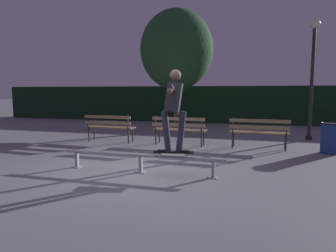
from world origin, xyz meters
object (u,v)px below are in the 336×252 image
Objects in this scene: skateboard at (174,152)px; park_bench_leftmost at (109,125)px; grind_rail at (141,159)px; trash_can at (331,138)px; lamp_post_right at (313,64)px; park_bench_right_center at (259,130)px; park_bench_left_center at (179,127)px; skateboarder at (174,104)px; tree_behind_benches at (177,50)px.

skateboard is 4.30m from park_bench_leftmost.
grind_rail is 4.25× the size of trash_can.
lamp_post_right reaches higher than park_bench_leftmost.
grind_rail is at bearing -126.26° from park_bench_right_center.
skateboard is 4.58m from trash_can.
skateboarder is at bearing -77.99° from park_bench_left_center.
skateboard is at bearing -46.78° from park_bench_leftmost.
trash_can is (0.15, -2.22, -2.07)m from lamp_post_right.
lamp_post_right is (1.63, 2.15, 1.94)m from park_bench_right_center.
park_bench_left_center is at bearing 102.01° from skateboarder.
park_bench_left_center reaches higher than grind_rail.
tree_behind_benches is 6.62m from trash_can.
lamp_post_right reaches higher than trash_can.
park_bench_left_center is at bearing -74.48° from tree_behind_benches.
park_bench_left_center is 0.41× the size of lamp_post_right.
park_bench_leftmost is at bearing 133.22° from skateboard.
park_bench_leftmost is at bearing 180.00° from park_bench_left_center.
skateboard reaches higher than grind_rail.
lamp_post_right is at bearing 52.78° from park_bench_right_center.
trash_can reaches higher than grind_rail.
park_bench_leftmost is 1.00× the size of park_bench_right_center.
park_bench_leftmost reaches higher than skateboard.
lamp_post_right is at bearing 93.93° from trash_can.
park_bench_leftmost is 2.28m from park_bench_left_center.
lamp_post_right is (3.25, 5.29, 2.04)m from skateboard.
skateboard is at bearing 0.00° from grind_rail.
park_bench_right_center is at bearing 0.00° from park_bench_leftmost.
park_bench_leftmost reaches higher than trash_can.
grind_rail is at bearing -143.14° from trash_can.
tree_behind_benches is at bearing 167.03° from lamp_post_right.
grind_rail is 6.95m from lamp_post_right.
skateboard is at bearing -76.21° from tree_behind_benches.
park_bench_right_center is 5.30m from tree_behind_benches.
lamp_post_right reaches higher than grind_rail.
park_bench_left_center is 2.02× the size of trash_can.
park_bench_left_center is (-0.67, 3.13, -0.84)m from skateboarder.
park_bench_right_center is (2.28, 0.00, 0.00)m from park_bench_left_center.
park_bench_left_center is 0.33× the size of tree_behind_benches.
skateboard is 3.53m from park_bench_right_center.
lamp_post_right is (3.92, 2.15, 1.94)m from park_bench_left_center.
park_bench_left_center is 2.28m from park_bench_right_center.
skateboarder is 0.40× the size of lamp_post_right.
park_bench_left_center is (2.28, 0.00, 0.00)m from park_bench_leftmost.
park_bench_right_center is 1.79m from trash_can.
tree_behind_benches is at bearing 97.91° from grind_rail.
trash_can is at bearing -86.07° from lamp_post_right.
park_bench_left_center is at bearing -151.21° from lamp_post_right.
skateboard is 0.17× the size of tree_behind_benches.
park_bench_leftmost and park_bench_right_center have the same top height.
skateboard is 7.15m from tree_behind_benches.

